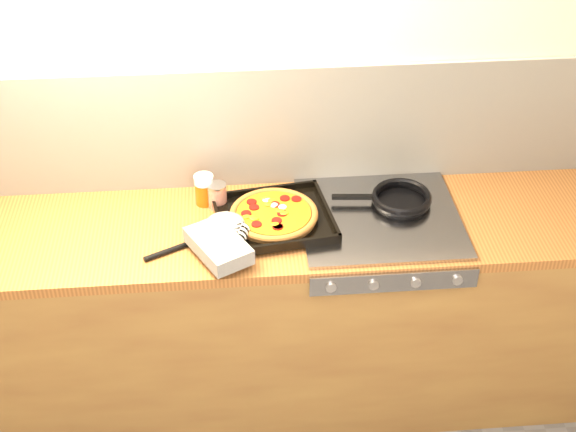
{
  "coord_description": "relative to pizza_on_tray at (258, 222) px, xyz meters",
  "views": [
    {
      "loc": [
        -0.11,
        -1.31,
        2.7
      ],
      "look_at": [
        0.1,
        1.08,
        0.95
      ],
      "focal_mm": 50.0,
      "sensor_mm": 36.0,
      "label": 1
    }
  ],
  "objects": [
    {
      "name": "black_spatula",
      "position": [
        -0.28,
        -0.07,
        -0.04
      ],
      "size": [
        0.27,
        0.17,
        0.02
      ],
      "color": "black",
      "rests_on": "counter_run"
    },
    {
      "name": "wooden_spoon",
      "position": [
        0.15,
        0.25,
        -0.04
      ],
      "size": [
        0.29,
        0.13,
        0.02
      ],
      "color": "#B8794E",
      "rests_on": "counter_run"
    },
    {
      "name": "juice_glass",
      "position": [
        -0.2,
        0.21,
        0.02
      ],
      "size": [
        0.08,
        0.08,
        0.12
      ],
      "color": "#DF4F0D",
      "rests_on": "counter_run"
    },
    {
      "name": "pizza_on_tray",
      "position": [
        0.0,
        0.0,
        0.0
      ],
      "size": [
        0.57,
        0.54,
        0.07
      ],
      "color": "black",
      "rests_on": "stovetop"
    },
    {
      "name": "room_shell",
      "position": [
        0.01,
        0.33,
        0.2
      ],
      "size": [
        3.2,
        3.2,
        3.2
      ],
      "color": "white",
      "rests_on": "ground"
    },
    {
      "name": "tomato_can",
      "position": [
        -0.15,
        0.18,
        0.01
      ],
      "size": [
        0.08,
        0.08,
        0.1
      ],
      "color": "maroon",
      "rests_on": "counter_run"
    },
    {
      "name": "counter_run",
      "position": [
        0.01,
        0.04,
        -0.49
      ],
      "size": [
        3.2,
        0.62,
        0.9
      ],
      "color": "olive",
      "rests_on": "ground"
    },
    {
      "name": "frying_pan",
      "position": [
        0.55,
        0.12,
        -0.01
      ],
      "size": [
        0.39,
        0.25,
        0.04
      ],
      "color": "black",
      "rests_on": "stovetop"
    },
    {
      "name": "stovetop",
      "position": [
        0.46,
        0.04,
        -0.04
      ],
      "size": [
        0.6,
        0.56,
        0.02
      ],
      "primitive_type": "cube",
      "color": "gray",
      "rests_on": "counter_run"
    }
  ]
}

